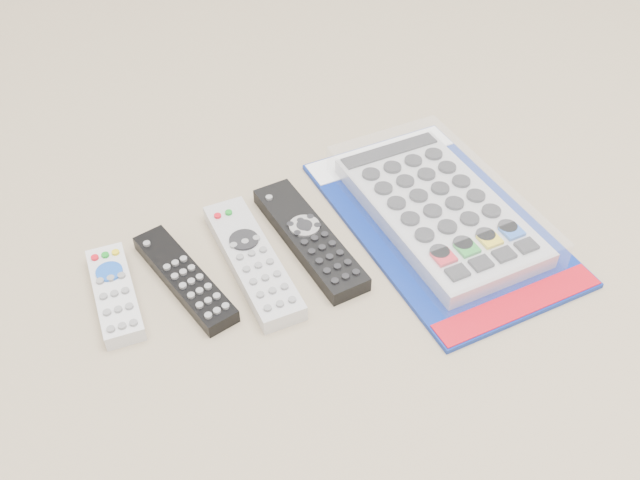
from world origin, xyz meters
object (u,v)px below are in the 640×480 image
remote_small_grey (115,293)px  remote_slim_black (185,278)px  jumbo_remote_packaged (439,208)px  remote_large_black (309,238)px  remote_silver_dvd (252,260)px

remote_small_grey → remote_slim_black: (0.08, -0.02, -0.00)m
remote_small_grey → jumbo_remote_packaged: jumbo_remote_packaged is taller
remote_large_black → jumbo_remote_packaged: 0.17m
remote_large_black → jumbo_remote_packaged: size_ratio=0.56×
remote_slim_black → remote_silver_dvd: 0.08m
remote_large_black → remote_slim_black: bearing=175.4°
remote_silver_dvd → jumbo_remote_packaged: (0.24, -0.05, 0.01)m
remote_small_grey → remote_large_black: bearing=1.3°
remote_slim_black → remote_large_black: remote_large_black is taller
remote_slim_black → remote_silver_dvd: bearing=-17.8°
remote_small_grey → jumbo_remote_packaged: bearing=-1.9°
remote_silver_dvd → remote_large_black: 0.08m
remote_small_grey → remote_slim_black: 0.08m
remote_slim_black → remote_large_black: 0.16m
remote_slim_black → jumbo_remote_packaged: jumbo_remote_packaged is taller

